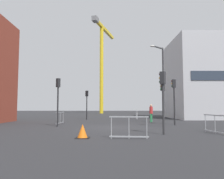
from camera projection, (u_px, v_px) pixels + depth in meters
ground at (113, 127)px, 16.88m from camera, size 160.00×160.00×0.00m
office_block at (211, 80)px, 31.32m from camera, size 11.22×10.43×10.66m
construction_crane at (102, 55)px, 56.14m from camera, size 5.32×15.16×22.41m
streetlamp_tall at (162, 78)px, 21.03m from camera, size 1.46×1.20×7.19m
traffic_light_island at (163, 96)px, 17.61m from camera, size 0.39×0.31×3.51m
traffic_light_crosswalk at (58, 94)px, 17.72m from camera, size 0.37×0.37×3.80m
traffic_light_far at (174, 94)px, 19.10m from camera, size 0.38×0.26×3.88m
traffic_light_corner at (87, 100)px, 27.77m from camera, size 0.39×0.34×3.56m
traffic_light_near at (163, 92)px, 12.59m from camera, size 0.38×0.36×3.52m
pedestrian_walking at (151, 112)px, 22.96m from camera, size 0.34×0.34×1.80m
safety_barrier_left_run at (60, 118)px, 20.13m from camera, size 0.26×2.01×1.08m
safety_barrier_front at (129, 127)px, 10.82m from camera, size 1.90×0.26×1.08m
safety_barrier_rear at (137, 115)px, 27.69m from camera, size 0.13×1.98×1.08m
safety_barrier_mid_span at (215, 124)px, 12.93m from camera, size 0.38×2.16×1.08m
traffic_cone_striped at (83, 132)px, 11.02m from camera, size 0.68×0.68×0.69m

